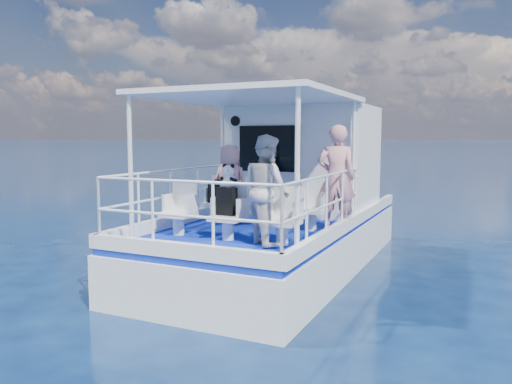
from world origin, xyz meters
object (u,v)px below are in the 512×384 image
backpack_center (227,201)px  panda (229,176)px  passenger_stbd_aft (267,190)px  passenger_port_fwd (230,184)px

backpack_center → panda: bearing=56.7°
panda → backpack_center: bearing=-123.3°
passenger_stbd_aft → panda: 0.70m
passenger_stbd_aft → panda: passenger_stbd_aft is taller
passenger_port_fwd → backpack_center: size_ratio=3.40×
backpack_center → panda: 0.39m
backpack_center → panda: panda is taller
passenger_stbd_aft → backpack_center: 0.72m
backpack_center → passenger_stbd_aft: bearing=-3.4°
backpack_center → panda: size_ratio=1.20×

